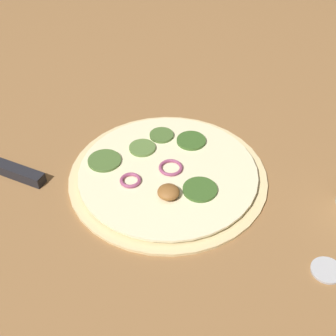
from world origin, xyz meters
name	(u,v)px	position (x,y,z in m)	size (l,w,h in m)	color
ground_plane	(168,177)	(0.00, 0.00, 0.00)	(3.00, 3.00, 0.00)	olive
pizza	(168,174)	(0.00, 0.00, 0.01)	(0.31, 0.31, 0.03)	beige
loose_cap	(327,269)	(-0.01, 0.27, 0.00)	(0.04, 0.04, 0.01)	#B2B2B7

